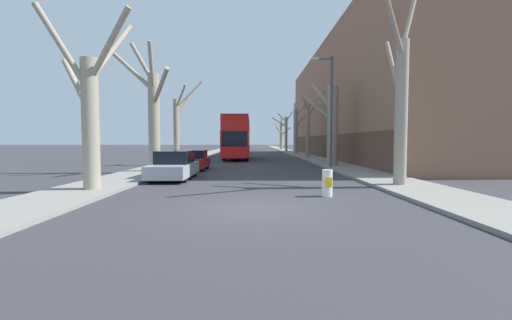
% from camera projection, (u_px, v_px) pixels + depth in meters
% --- Properties ---
extents(ground_plane, '(300.00, 300.00, 0.00)m').
position_uv_depth(ground_plane, '(253.00, 208.00, 9.60)').
color(ground_plane, '#333338').
extents(sidewalk_left, '(2.74, 120.00, 0.12)m').
position_uv_depth(sidewalk_left, '(217.00, 151.00, 59.46)').
color(sidewalk_left, gray).
rests_on(sidewalk_left, ground).
extents(sidewalk_right, '(2.74, 120.00, 0.12)m').
position_uv_depth(sidewalk_right, '(289.00, 151.00, 59.57)').
color(sidewalk_right, gray).
rests_on(sidewalk_right, ground).
extents(building_facade_right, '(10.08, 44.90, 12.66)m').
position_uv_depth(building_facade_right, '(363.00, 102.00, 39.09)').
color(building_facade_right, '#93664C').
rests_on(building_facade_right, ground).
extents(street_tree_left_0, '(3.87, 3.56, 6.88)m').
position_uv_depth(street_tree_left_0, '(91.00, 109.00, 12.57)').
color(street_tree_left_0, gray).
rests_on(street_tree_left_0, ground).
extents(street_tree_left_1, '(3.98, 2.57, 7.56)m').
position_uv_depth(street_tree_left_1, '(153.00, 114.00, 19.97)').
color(street_tree_left_1, gray).
rests_on(street_tree_left_1, ground).
extents(street_tree_left_2, '(2.20, 2.32, 6.61)m').
position_uv_depth(street_tree_left_2, '(178.00, 126.00, 26.38)').
color(street_tree_left_2, gray).
rests_on(street_tree_left_2, ground).
extents(street_tree_right_0, '(2.74, 4.01, 8.32)m').
position_uv_depth(street_tree_right_0, '(401.00, 101.00, 13.82)').
color(street_tree_right_0, gray).
rests_on(street_tree_right_0, ground).
extents(street_tree_right_1, '(2.59, 2.07, 6.37)m').
position_uv_depth(street_tree_right_1, '(331.00, 123.00, 25.22)').
color(street_tree_right_1, gray).
rests_on(street_tree_right_1, ground).
extents(street_tree_right_2, '(2.51, 1.29, 7.29)m').
position_uv_depth(street_tree_right_2, '(308.00, 127.00, 37.06)').
color(street_tree_right_2, gray).
rests_on(street_tree_right_2, ground).
extents(street_tree_right_3, '(2.46, 2.59, 7.45)m').
position_uv_depth(street_tree_right_3, '(296.00, 128.00, 48.11)').
color(street_tree_right_3, gray).
rests_on(street_tree_right_3, ground).
extents(street_tree_right_4, '(3.46, 2.25, 6.80)m').
position_uv_depth(street_tree_right_4, '(286.00, 132.00, 58.78)').
color(street_tree_right_4, gray).
rests_on(street_tree_right_4, ground).
extents(street_tree_right_5, '(3.22, 3.03, 6.49)m').
position_uv_depth(street_tree_right_5, '(281.00, 135.00, 70.76)').
color(street_tree_right_5, gray).
rests_on(street_tree_right_5, ground).
extents(double_decker_bus, '(2.54, 10.76, 4.29)m').
position_uv_depth(double_decker_bus, '(237.00, 136.00, 35.41)').
color(double_decker_bus, red).
rests_on(double_decker_bus, ground).
extents(parked_car_0, '(1.77, 4.44, 1.40)m').
position_uv_depth(parked_car_0, '(175.00, 166.00, 16.92)').
color(parked_car_0, '#9EA3AD').
rests_on(parked_car_0, ground).
extents(parked_car_1, '(1.74, 3.96, 1.29)m').
position_uv_depth(parked_car_1, '(193.00, 160.00, 22.26)').
color(parked_car_1, maroon).
rests_on(parked_car_1, ground).
extents(lamp_post, '(1.40, 0.20, 7.57)m').
position_uv_depth(lamp_post, '(330.00, 106.00, 23.16)').
color(lamp_post, '#4C4F54').
rests_on(lamp_post, ground).
extents(traffic_bollard, '(0.35, 0.36, 0.92)m').
position_uv_depth(traffic_bollard, '(327.00, 183.00, 11.63)').
color(traffic_bollard, white).
rests_on(traffic_bollard, ground).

